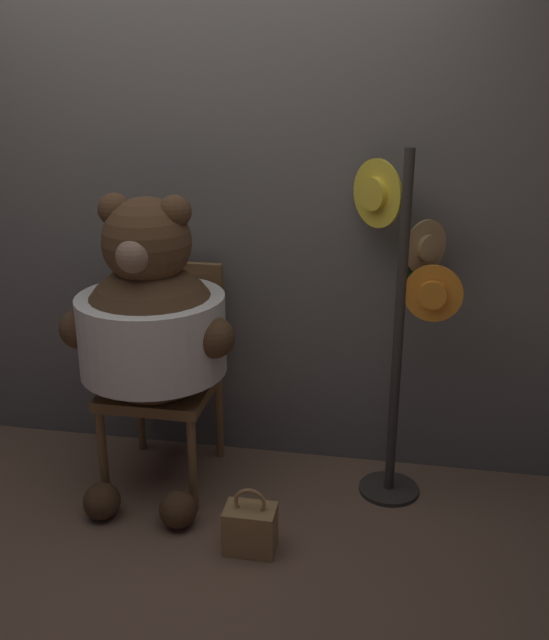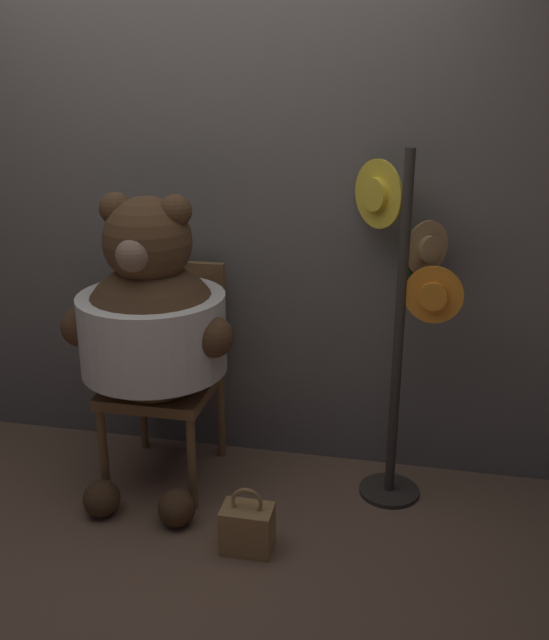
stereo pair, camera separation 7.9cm
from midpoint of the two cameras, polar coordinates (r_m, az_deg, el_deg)
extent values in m
plane|color=brown|center=(3.38, -7.12, -14.60)|extent=(14.00, 14.00, 0.00)
cube|color=#66605B|center=(3.47, -4.63, 7.99)|extent=(8.00, 0.10, 2.39)
cylinder|color=brown|center=(3.38, -12.85, -10.40)|extent=(0.04, 0.04, 0.46)
cylinder|color=brown|center=(3.24, -5.92, -11.38)|extent=(0.04, 0.04, 0.46)
cylinder|color=brown|center=(3.76, -9.90, -6.91)|extent=(0.04, 0.04, 0.46)
cylinder|color=brown|center=(3.64, -3.67, -7.61)|extent=(0.04, 0.04, 0.46)
cube|color=brown|center=(3.38, -8.28, -5.21)|extent=(0.48, 0.54, 0.05)
cube|color=brown|center=(3.50, -7.13, 0.65)|extent=(0.48, 0.04, 0.51)
sphere|color=#4C331E|center=(3.20, -8.99, -0.99)|extent=(0.64, 0.64, 0.64)
cylinder|color=silver|center=(3.20, -8.99, -0.99)|extent=(0.65, 0.65, 0.35)
sphere|color=#4C331E|center=(3.08, -9.40, 6.24)|extent=(0.38, 0.38, 0.38)
sphere|color=#4C331E|center=(3.10, -11.88, 8.72)|extent=(0.14, 0.14, 0.14)
sphere|color=#4C331E|center=(3.00, -7.13, 8.64)|extent=(0.14, 0.14, 0.14)
sphere|color=#7A604C|center=(2.94, -10.50, 5.13)|extent=(0.14, 0.14, 0.14)
sphere|color=#4C331E|center=(3.24, -14.53, -0.54)|extent=(0.18, 0.18, 0.18)
sphere|color=#4C331E|center=(3.03, -4.16, -1.38)|extent=(0.18, 0.18, 0.18)
sphere|color=#4C331E|center=(3.34, -12.99, -13.73)|extent=(0.17, 0.17, 0.17)
sphere|color=#4C331E|center=(3.23, -7.11, -14.69)|extent=(0.17, 0.17, 0.17)
cylinder|color=#332D28|center=(3.50, 9.80, -13.30)|extent=(0.28, 0.28, 0.02)
cylinder|color=#332D28|center=(3.14, 10.63, -1.19)|extent=(0.04, 0.04, 1.59)
cylinder|color=#3D9351|center=(3.18, 12.39, 3.97)|extent=(0.13, 0.20, 0.23)
cylinder|color=#3D9351|center=(3.18, 12.39, 3.97)|extent=(0.10, 0.12, 0.11)
cylinder|color=yellow|center=(3.11, 9.03, 9.92)|extent=(0.22, 0.22, 0.30)
cylinder|color=yellow|center=(3.11, 9.03, 9.92)|extent=(0.15, 0.15, 0.14)
cylinder|color=tan|center=(3.11, 12.77, 5.64)|extent=(0.18, 0.17, 0.24)
cylinder|color=tan|center=(3.11, 12.77, 5.64)|extent=(0.13, 0.12, 0.11)
cylinder|color=orange|center=(3.06, 13.34, 1.97)|extent=(0.25, 0.04, 0.25)
cylinder|color=orange|center=(3.06, 13.34, 1.97)|extent=(0.13, 0.08, 0.12)
cube|color=#A87A47|center=(3.06, -1.42, -16.35)|extent=(0.21, 0.14, 0.20)
torus|color=#A87A47|center=(2.98, -1.44, -14.37)|extent=(0.13, 0.02, 0.13)
camera|label=1|loc=(0.04, -89.27, 0.26)|focal=40.00mm
camera|label=2|loc=(0.04, 90.73, -0.26)|focal=40.00mm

